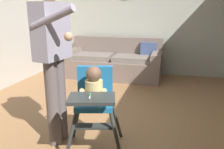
# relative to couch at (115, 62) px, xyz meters

# --- Properties ---
(ground) EXTENTS (6.15, 7.53, 0.10)m
(ground) POSITION_rel_couch_xyz_m (0.45, -2.47, -0.38)
(ground) COLOR #986C44
(wall_far) EXTENTS (5.35, 0.06, 2.74)m
(wall_far) POSITION_rel_couch_xyz_m (0.45, 0.52, 1.04)
(wall_far) COLOR #B4B8A9
(wall_far) RESTS_ON ground
(couch) EXTENTS (2.06, 0.86, 0.86)m
(couch) POSITION_rel_couch_xyz_m (0.00, 0.00, 0.00)
(couch) COLOR #76655D
(couch) RESTS_ON ground
(high_chair) EXTENTS (0.73, 0.82, 0.93)m
(high_chair) POSITION_rel_couch_xyz_m (0.52, -2.82, 0.30)
(high_chair) COLOR #313534
(high_chair) RESTS_ON ground
(adult_standing) EXTENTS (0.51, 0.55, 1.69)m
(adult_standing) POSITION_rel_couch_xyz_m (0.06, -2.74, 0.63)
(adult_standing) COLOR #625757
(adult_standing) RESTS_ON ground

